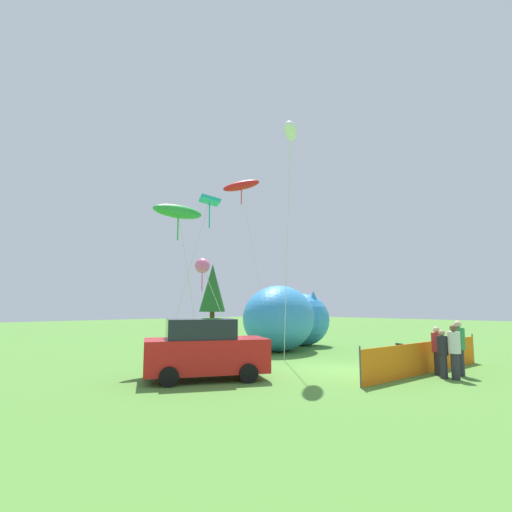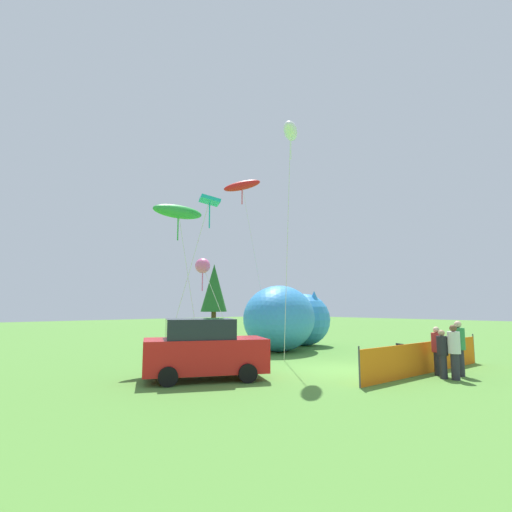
% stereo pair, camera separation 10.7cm
% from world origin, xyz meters
% --- Properties ---
extents(ground_plane, '(120.00, 120.00, 0.00)m').
position_xyz_m(ground_plane, '(0.00, 0.00, 0.00)').
color(ground_plane, '#548C38').
extents(parked_car, '(4.41, 3.50, 2.01)m').
position_xyz_m(parked_car, '(-5.03, 1.87, 0.98)').
color(parked_car, red).
rests_on(parked_car, ground).
extents(folding_chair, '(0.64, 0.64, 0.89)m').
position_xyz_m(folding_chair, '(2.73, -0.94, 0.53)').
color(folding_chair, black).
rests_on(folding_chair, ground).
extents(inflatable_cat, '(8.02, 5.28, 3.54)m').
position_xyz_m(inflatable_cat, '(3.84, 6.22, 1.64)').
color(inflatable_cat, '#338CD8').
rests_on(inflatable_cat, ground).
extents(safety_fence, '(8.22, 0.47, 1.23)m').
position_xyz_m(safety_fence, '(1.72, -2.62, 0.56)').
color(safety_fence, orange).
rests_on(safety_fence, ground).
extents(spectator_in_green_shirt, '(0.39, 0.39, 1.81)m').
position_xyz_m(spectator_in_green_shirt, '(1.10, -3.85, 0.99)').
color(spectator_in_green_shirt, '#2D2D38').
rests_on(spectator_in_green_shirt, ground).
extents(spectator_in_blue_shirt, '(0.37, 0.37, 1.70)m').
position_xyz_m(spectator_in_blue_shirt, '(1.58, -3.08, 0.93)').
color(spectator_in_blue_shirt, '#2D2D38').
rests_on(spectator_in_blue_shirt, ground).
extents(spectator_in_grey_shirt, '(0.42, 0.42, 1.91)m').
position_xyz_m(spectator_in_grey_shirt, '(1.98, -3.68, 1.04)').
color(spectator_in_grey_shirt, '#2D2D38').
rests_on(spectator_in_grey_shirt, ground).
extents(spectator_in_red_shirt, '(0.35, 0.35, 1.63)m').
position_xyz_m(spectator_in_red_shirt, '(1.04, -3.49, 0.89)').
color(spectator_in_red_shirt, '#2D2D38').
rests_on(spectator_in_red_shirt, ground).
extents(kite_pink_octopus, '(1.43, 2.08, 4.88)m').
position_xyz_m(kite_pink_octopus, '(-1.19, 7.48, 4.47)').
color(kite_pink_octopus, silver).
rests_on(kite_pink_octopus, ground).
extents(kite_red_lizard, '(2.58, 3.90, 11.19)m').
position_xyz_m(kite_red_lizard, '(4.04, 10.49, 10.48)').
color(kite_red_lizard, silver).
rests_on(kite_red_lizard, ground).
extents(kite_green_fish, '(2.64, 1.08, 7.02)m').
position_xyz_m(kite_green_fish, '(-3.66, 5.93, 6.63)').
color(kite_green_fish, silver).
rests_on(kite_green_fish, ground).
extents(kite_teal_diamond, '(1.62, 2.60, 7.45)m').
position_xyz_m(kite_teal_diamond, '(-2.43, 5.31, 7.14)').
color(kite_teal_diamond, silver).
rests_on(kite_teal_diamond, ground).
extents(kite_white_ghost, '(2.24, 2.09, 10.74)m').
position_xyz_m(kite_white_ghost, '(-0.27, 2.16, 10.20)').
color(kite_white_ghost, silver).
rests_on(kite_white_ghost, ground).
extents(horizon_tree_east, '(3.10, 3.10, 7.39)m').
position_xyz_m(horizon_tree_east, '(15.47, 28.83, 4.54)').
color(horizon_tree_east, brown).
rests_on(horizon_tree_east, ground).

